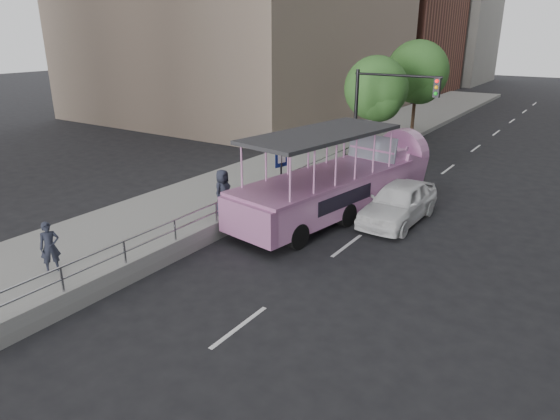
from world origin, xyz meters
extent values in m
plane|color=black|center=(0.00, 0.00, 0.00)|extent=(160.00, 160.00, 0.00)
cube|color=gray|center=(-5.75, 10.00, 0.15)|extent=(5.50, 80.00, 0.30)
cube|color=#979893|center=(-3.12, 2.00, 0.48)|extent=(0.24, 30.00, 0.36)
cylinder|color=#A5A5A9|center=(-3.12, -4.00, 1.01)|extent=(0.07, 0.07, 0.70)
cylinder|color=#A5A5A9|center=(-3.12, -2.00, 1.01)|extent=(0.07, 0.07, 0.70)
cylinder|color=#A5A5A9|center=(-3.12, 0.00, 1.01)|extent=(0.07, 0.07, 0.70)
cylinder|color=#A5A5A9|center=(-3.12, 2.00, 1.01)|extent=(0.07, 0.07, 0.70)
cylinder|color=#A5A5A9|center=(-3.12, 4.00, 1.01)|extent=(0.07, 0.07, 0.70)
cylinder|color=#A5A5A9|center=(-3.12, 6.00, 1.01)|extent=(0.07, 0.07, 0.70)
cylinder|color=#A5A5A9|center=(-3.12, 8.00, 1.01)|extent=(0.07, 0.07, 0.70)
cylinder|color=#A5A5A9|center=(-3.12, 10.00, 1.01)|extent=(0.07, 0.07, 0.70)
cylinder|color=#A5A5A9|center=(-3.12, 12.00, 1.01)|extent=(0.07, 0.07, 0.70)
cylinder|color=#A5A5A9|center=(-3.12, 2.00, 1.01)|extent=(0.06, 22.00, 0.06)
cylinder|color=#A5A5A9|center=(-3.12, 2.00, 1.34)|extent=(0.06, 22.00, 0.06)
cylinder|color=black|center=(-2.50, 3.22, 0.45)|extent=(0.49, 0.94, 0.90)
cylinder|color=black|center=(-0.33, 2.86, 0.45)|extent=(0.49, 0.94, 0.90)
cylinder|color=black|center=(-2.04, 5.98, 0.45)|extent=(0.49, 0.94, 0.90)
cylinder|color=black|center=(0.13, 5.62, 0.45)|extent=(0.49, 0.94, 0.90)
cylinder|color=black|center=(-1.59, 8.74, 0.45)|extent=(0.49, 0.94, 0.90)
cylinder|color=black|center=(0.58, 8.38, 0.45)|extent=(0.49, 0.94, 0.90)
cube|color=#C67DB3|center=(-0.92, 6.00, 1.02)|extent=(3.80, 8.49, 1.25)
cube|color=#C67DB3|center=(-0.14, 10.73, 1.27)|extent=(2.76, 2.49, 1.56)
cylinder|color=#C67DB3|center=(0.00, 11.57, 1.57)|extent=(2.43, 1.07, 2.35)
cube|color=#995988|center=(-1.62, 1.81, 1.02)|extent=(2.52, 0.75, 1.25)
cube|color=#995988|center=(-0.92, 6.00, 1.71)|extent=(3.97, 8.81, 0.12)
cube|color=#242527|center=(-0.99, 5.61, 3.39)|extent=(3.69, 6.94, 0.14)
cube|color=#97A0B2|center=(-0.43, 9.01, 2.32)|extent=(2.30, 0.58, 1.05)
cube|color=#C67DB3|center=(-0.35, 9.45, 2.02)|extent=(2.33, 1.34, 0.50)
imported|color=white|center=(1.57, 7.18, 0.77)|extent=(1.94, 4.58, 1.55)
imported|color=#222533|center=(-5.09, -3.06, 1.07)|extent=(0.58, 0.67, 1.53)
imported|color=#222533|center=(-4.01, 3.43, 1.19)|extent=(0.65, 0.92, 1.77)
cylinder|color=black|center=(-2.89, 5.76, 1.24)|extent=(0.08, 0.08, 2.47)
cube|color=navy|center=(-2.89, 5.76, 2.27)|extent=(0.18, 0.60, 0.89)
cube|color=white|center=(-2.86, 5.76, 2.27)|extent=(0.11, 0.38, 0.54)
cylinder|color=black|center=(-2.90, 12.50, 2.60)|extent=(0.18, 0.18, 5.20)
cylinder|color=black|center=(-0.90, 12.50, 5.00)|extent=(4.20, 0.12, 0.12)
cube|color=black|center=(1.00, 12.50, 4.55)|extent=(0.28, 0.22, 0.85)
sphere|color=red|center=(1.00, 12.37, 4.85)|extent=(0.16, 0.16, 0.16)
cylinder|color=#3E2A1C|center=(-3.40, 16.00, 1.54)|extent=(0.22, 0.22, 3.08)
sphere|color=#2F5D25|center=(-3.40, 16.00, 3.96)|extent=(3.52, 3.52, 3.52)
sphere|color=#2F5D25|center=(-3.00, 15.70, 3.41)|extent=(2.42, 2.42, 2.42)
cylinder|color=#3E2A1C|center=(-3.20, 22.00, 1.74)|extent=(0.22, 0.22, 3.47)
sphere|color=#2F5D25|center=(-3.20, 22.00, 4.46)|extent=(3.97, 3.97, 3.97)
sphere|color=#2F5D25|center=(-2.80, 21.70, 3.84)|extent=(2.73, 2.73, 2.73)
cube|color=slate|center=(-16.00, 64.00, 10.00)|extent=(16.00, 14.00, 20.00)
camera|label=1|loc=(7.78, -10.35, 6.98)|focal=32.00mm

